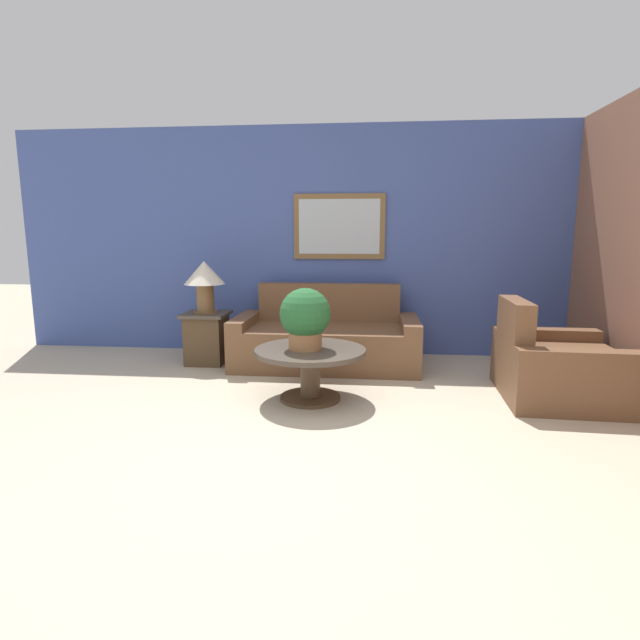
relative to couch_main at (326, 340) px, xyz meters
name	(u,v)px	position (x,y,z in m)	size (l,w,h in m)	color
ground_plane	(286,463)	(-0.04, -2.35, -0.27)	(20.00, 20.00, 0.00)	#BCAD93
wall_back	(328,242)	(-0.04, 0.62, 1.03)	(7.42, 0.09, 2.60)	#42569E
couch_main	(326,340)	(0.00, 0.00, 0.00)	(1.93, 0.92, 0.85)	brown
armchair	(555,367)	(2.04, -0.89, 0.00)	(0.97, 1.10, 0.85)	brown
coffee_table	(310,363)	(-0.03, -1.14, 0.05)	(0.94, 0.94, 0.44)	#4C3823
side_table	(207,337)	(-1.30, -0.05, 0.01)	(0.47, 0.47, 0.56)	#4C3823
table_lamp	(204,278)	(-1.30, -0.05, 0.66)	(0.43, 0.43, 0.55)	brown
potted_plant_on_table	(305,317)	(-0.07, -1.15, 0.44)	(0.43, 0.43, 0.51)	#9E6B42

